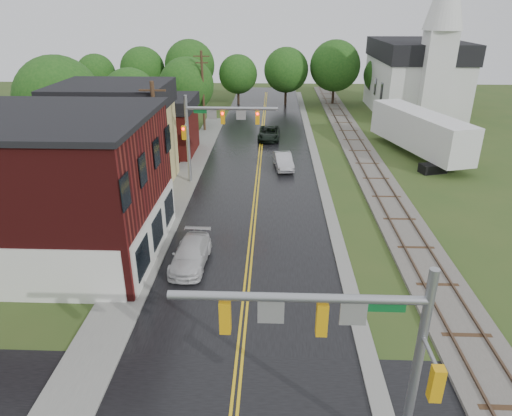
# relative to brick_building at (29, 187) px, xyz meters

# --- Properties ---
(main_road) EXTENTS (10.00, 90.00, 0.02)m
(main_road) POSITION_rel_brick_building_xyz_m (12.48, 15.00, -4.15)
(main_road) COLOR black
(main_road) RESTS_ON ground
(curb_right) EXTENTS (0.80, 70.00, 0.12)m
(curb_right) POSITION_rel_brick_building_xyz_m (17.88, 20.00, -4.15)
(curb_right) COLOR gray
(curb_right) RESTS_ON ground
(sidewalk_left) EXTENTS (2.40, 50.00, 0.12)m
(sidewalk_left) POSITION_rel_brick_building_xyz_m (6.28, 10.00, -4.15)
(sidewalk_left) COLOR gray
(sidewalk_left) RESTS_ON ground
(brick_building) EXTENTS (14.30, 10.30, 8.30)m
(brick_building) POSITION_rel_brick_building_xyz_m (0.00, 0.00, 0.00)
(brick_building) COLOR #480F0F
(brick_building) RESTS_ON ground
(yellow_house) EXTENTS (8.00, 7.00, 6.40)m
(yellow_house) POSITION_rel_brick_building_xyz_m (1.48, 11.00, -0.95)
(yellow_house) COLOR tan
(yellow_house) RESTS_ON ground
(darkred_building) EXTENTS (7.00, 6.00, 4.40)m
(darkred_building) POSITION_rel_brick_building_xyz_m (2.48, 20.00, -1.95)
(darkred_building) COLOR #3F0F0C
(darkred_building) RESTS_ON ground
(church) EXTENTS (10.40, 18.40, 20.00)m
(church) POSITION_rel_brick_building_xyz_m (32.48, 38.74, 1.68)
(church) COLOR silver
(church) RESTS_ON ground
(railroad) EXTENTS (3.20, 80.00, 0.30)m
(railroad) POSITION_rel_brick_building_xyz_m (22.48, 20.00, -4.05)
(railroad) COLOR #59544C
(railroad) RESTS_ON ground
(traffic_signal_near) EXTENTS (7.34, 0.30, 7.20)m
(traffic_signal_near) POSITION_rel_brick_building_xyz_m (15.96, -13.00, 0.82)
(traffic_signal_near) COLOR gray
(traffic_signal_near) RESTS_ON ground
(traffic_signal_far) EXTENTS (7.34, 0.43, 7.20)m
(traffic_signal_far) POSITION_rel_brick_building_xyz_m (9.01, 12.00, 0.82)
(traffic_signal_far) COLOR gray
(traffic_signal_far) RESTS_ON ground
(utility_pole_b) EXTENTS (1.80, 0.28, 9.00)m
(utility_pole_b) POSITION_rel_brick_building_xyz_m (5.68, 7.00, 0.57)
(utility_pole_b) COLOR #382616
(utility_pole_b) RESTS_ON ground
(utility_pole_c) EXTENTS (1.80, 0.28, 9.00)m
(utility_pole_c) POSITION_rel_brick_building_xyz_m (5.68, 29.00, 0.57)
(utility_pole_c) COLOR #382616
(utility_pole_c) RESTS_ON ground
(tree_left_b) EXTENTS (7.60, 7.60, 9.69)m
(tree_left_b) POSITION_rel_brick_building_xyz_m (-5.36, 16.90, 1.57)
(tree_left_b) COLOR black
(tree_left_b) RESTS_ON ground
(tree_left_c) EXTENTS (6.00, 6.00, 7.65)m
(tree_left_c) POSITION_rel_brick_building_xyz_m (-1.36, 24.90, 0.36)
(tree_left_c) COLOR black
(tree_left_c) RESTS_ON ground
(tree_left_e) EXTENTS (6.40, 6.40, 8.16)m
(tree_left_e) POSITION_rel_brick_building_xyz_m (3.64, 30.90, 0.66)
(tree_left_e) COLOR black
(tree_left_e) RESTS_ON ground
(suv_dark) EXTENTS (2.45, 5.00, 1.37)m
(suv_dark) POSITION_rel_brick_building_xyz_m (13.28, 25.50, -3.47)
(suv_dark) COLOR black
(suv_dark) RESTS_ON ground
(sedan_silver) EXTENTS (1.97, 4.32, 1.37)m
(sedan_silver) POSITION_rel_brick_building_xyz_m (14.69, 15.88, -3.46)
(sedan_silver) COLOR #A7A7AC
(sedan_silver) RESTS_ON ground
(pickup_white) EXTENTS (2.06, 4.67, 1.33)m
(pickup_white) POSITION_rel_brick_building_xyz_m (9.18, -1.17, -3.48)
(pickup_white) COLOR silver
(pickup_white) RESTS_ON ground
(semi_trailer) EXTENTS (6.75, 13.98, 4.23)m
(semi_trailer) POSITION_rel_brick_building_xyz_m (27.88, 20.26, -1.67)
(semi_trailer) COLOR black
(semi_trailer) RESTS_ON ground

